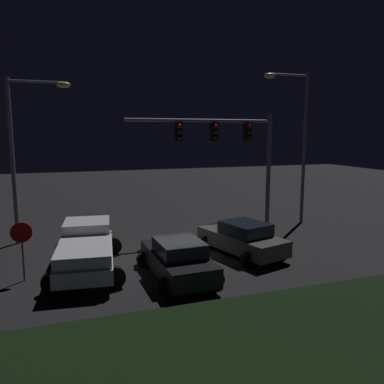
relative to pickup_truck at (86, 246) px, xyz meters
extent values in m
plane|color=black|center=(4.18, 1.08, -1.00)|extent=(80.00, 80.00, 0.00)
cube|color=black|center=(4.18, -7.24, -0.95)|extent=(22.03, 5.64, 0.10)
cube|color=silver|center=(-0.02, -0.17, -0.32)|extent=(2.57, 5.58, 0.55)
cube|color=silver|center=(0.11, 1.01, 0.38)|extent=(2.03, 2.09, 0.85)
cube|color=black|center=(0.11, 1.01, 0.50)|extent=(1.91, 1.70, 0.51)
cube|color=silver|center=(-0.14, -1.25, 0.18)|extent=(2.24, 3.21, 0.45)
cylinder|color=black|center=(-0.83, 1.87, -0.60)|extent=(0.80, 0.22, 0.80)
cylinder|color=black|center=(1.22, 1.65, -0.60)|extent=(0.80, 0.22, 0.80)
cylinder|color=black|center=(-1.25, -1.99, -0.60)|extent=(0.80, 0.22, 0.80)
cylinder|color=black|center=(0.79, -2.22, -0.60)|extent=(0.80, 0.22, 0.80)
cube|color=black|center=(3.21, -1.88, -0.39)|extent=(1.95, 4.46, 0.70)
cube|color=black|center=(3.22, -2.13, 0.24)|extent=(1.67, 2.05, 0.55)
cylinder|color=black|center=(2.24, -0.42, -0.68)|extent=(0.64, 0.22, 0.64)
cylinder|color=black|center=(4.08, -0.35, -0.68)|extent=(0.64, 0.22, 0.64)
cylinder|color=black|center=(2.34, -3.41, -0.68)|extent=(0.64, 0.22, 0.64)
cylinder|color=black|center=(4.18, -3.34, -0.68)|extent=(0.64, 0.22, 0.64)
cube|color=#514C47|center=(6.77, -0.10, -0.39)|extent=(2.91, 4.72, 0.70)
cube|color=black|center=(6.83, -0.34, 0.24)|extent=(2.07, 2.35, 0.55)
cylinder|color=black|center=(5.48, 1.10, -0.68)|extent=(0.64, 0.22, 0.64)
cylinder|color=black|center=(7.26, 1.59, -0.68)|extent=(0.64, 0.22, 0.64)
cylinder|color=black|center=(6.28, -1.78, -0.68)|extent=(0.64, 0.22, 0.64)
cylinder|color=black|center=(8.05, -1.29, -0.68)|extent=(0.64, 0.22, 0.64)
cylinder|color=slate|center=(10.46, 4.07, 2.25)|extent=(0.24, 0.24, 6.50)
cylinder|color=slate|center=(6.36, 4.07, 5.10)|extent=(8.20, 0.18, 0.18)
cube|color=black|center=(9.06, 4.07, 4.50)|extent=(0.32, 0.44, 0.95)
sphere|color=red|center=(9.06, 3.84, 4.80)|extent=(0.22, 0.22, 0.22)
sphere|color=#59380A|center=(9.06, 3.84, 4.50)|extent=(0.22, 0.22, 0.22)
sphere|color=#0C4719|center=(9.06, 3.84, 4.20)|extent=(0.22, 0.22, 0.22)
cube|color=black|center=(7.06, 4.07, 4.50)|extent=(0.32, 0.44, 0.95)
sphere|color=red|center=(7.06, 3.84, 4.80)|extent=(0.22, 0.22, 0.22)
sphere|color=#59380A|center=(7.06, 3.84, 4.50)|extent=(0.22, 0.22, 0.22)
sphere|color=#0C4719|center=(7.06, 3.84, 4.20)|extent=(0.22, 0.22, 0.22)
cube|color=black|center=(5.06, 4.07, 4.50)|extent=(0.32, 0.44, 0.95)
sphere|color=red|center=(5.06, 3.84, 4.80)|extent=(0.22, 0.22, 0.22)
sphere|color=#59380A|center=(5.06, 3.84, 4.50)|extent=(0.22, 0.22, 0.22)
sphere|color=#0C4719|center=(5.06, 3.84, 4.20)|extent=(0.22, 0.22, 0.22)
cylinder|color=slate|center=(-3.02, 4.99, 3.01)|extent=(0.20, 0.20, 8.03)
cylinder|color=slate|center=(-1.77, 4.99, 6.88)|extent=(2.51, 0.12, 0.12)
ellipsoid|color=#F9CC72|center=(-0.52, 4.99, 6.78)|extent=(0.70, 0.44, 0.30)
cylinder|color=slate|center=(12.98, 4.31, 3.44)|extent=(0.20, 0.20, 8.88)
cylinder|color=slate|center=(11.74, 4.31, 7.73)|extent=(2.48, 0.12, 0.12)
ellipsoid|color=#F9CC72|center=(10.50, 4.31, 7.63)|extent=(0.70, 0.44, 0.30)
cylinder|color=slate|center=(-2.29, -0.39, 0.10)|extent=(0.07, 0.07, 2.20)
cylinder|color=#B20C0F|center=(-2.29, -0.42, 0.85)|extent=(0.76, 0.03, 0.76)
camera|label=1|loc=(-0.73, -15.26, 4.44)|focal=35.77mm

